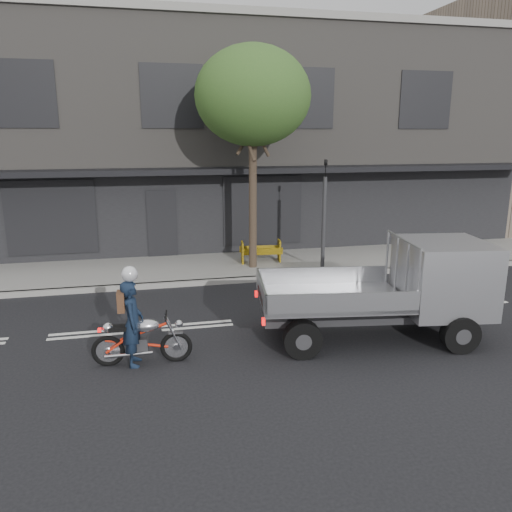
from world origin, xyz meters
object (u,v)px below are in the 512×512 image
object	(u,v)px
rider	(133,323)
flatbed_ute	(423,281)
motorcycle	(142,339)
traffic_light_pole	(324,222)
street_tree	(253,97)
construction_barrier	(262,252)

from	to	relation	value
rider	flatbed_ute	bearing A→B (deg)	-85.68
motorcycle	traffic_light_pole	bearing A→B (deg)	46.90
traffic_light_pole	rider	xyz separation A→B (m)	(-5.55, -5.04, -0.83)
rider	flatbed_ute	distance (m)	5.95
traffic_light_pole	street_tree	bearing A→B (deg)	156.97
street_tree	motorcycle	world-z (taller)	street_tree
flatbed_ute	construction_barrier	xyz separation A→B (m)	(-2.00, 6.17, -0.72)
traffic_light_pole	construction_barrier	distance (m)	2.30
rider	flatbed_ute	xyz separation A→B (m)	(5.93, 0.04, 0.42)
street_tree	traffic_light_pole	distance (m)	4.23
traffic_light_pole	motorcycle	xyz separation A→B (m)	(-5.40, -5.04, -1.16)
rider	construction_barrier	distance (m)	7.36
rider	traffic_light_pole	bearing A→B (deg)	-43.88
street_tree	rider	xyz separation A→B (m)	(-3.55, -5.89, -4.46)
street_tree	flatbed_ute	size ratio (longest dim) A/B	1.38
traffic_light_pole	flatbed_ute	distance (m)	5.02
street_tree	traffic_light_pole	world-z (taller)	street_tree
motorcycle	rider	size ratio (longest dim) A/B	1.14
traffic_light_pole	rider	distance (m)	7.54
flatbed_ute	motorcycle	bearing A→B (deg)	-171.72
motorcycle	construction_barrier	bearing A→B (deg)	62.60
rider	construction_barrier	bearing A→B (deg)	-28.41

